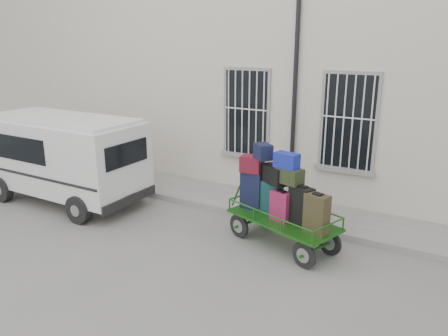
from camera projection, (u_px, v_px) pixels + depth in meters
ground at (198, 236)px, 9.52m from camera, size 80.00×80.00×0.00m
building at (297, 78)px, 13.23m from camera, size 24.00×5.15×6.00m
sidewalk at (245, 202)px, 11.32m from camera, size 24.00×1.70×0.15m
luggage_cart at (280, 199)px, 8.84m from camera, size 2.74×1.71×2.07m
van at (63, 154)px, 11.27m from camera, size 4.47×2.04×2.24m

